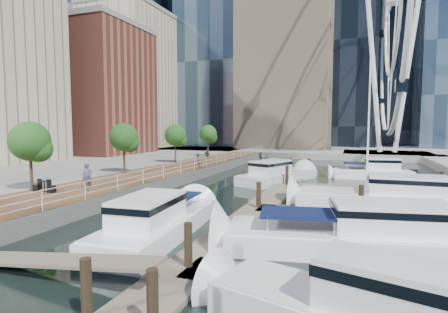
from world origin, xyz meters
TOP-DOWN VIEW (x-y plane):
  - ground at (0.00, 0.00)m, footprint 520.00×520.00m
  - boardwalk at (-9.00, 15.00)m, footprint 6.00×60.00m
  - seawall at (-6.00, 15.00)m, footprint 0.25×60.00m
  - land_far at (0.00, 102.00)m, footprint 200.00×114.00m
  - pier at (14.00, 52.00)m, footprint 14.00×12.00m
  - railing at (-6.10, 15.00)m, footprint 0.10×60.00m
  - floating_docks at (7.97, 9.98)m, footprint 16.00×34.00m
  - midrise_condos at (-33.57, 26.82)m, footprint 19.00×67.00m
  - ferris_wheel at (14.00, 52.00)m, footprint 5.80×45.60m
  - street_trees at (-11.40, 14.00)m, footprint 2.60×42.60m
  - yacht_foreground at (8.73, 2.26)m, footprint 12.30×5.35m
  - pedestrian_near at (-8.09, 5.44)m, footprint 0.75×0.79m
  - pedestrian_mid at (-6.50, 19.61)m, footprint 0.76×0.89m
  - pedestrian_far at (-8.47, 26.76)m, footprint 0.97×0.58m
  - moored_yachts at (9.36, 11.16)m, footprint 22.34×33.15m

SIDE VIEW (x-z plane):
  - ground at x=0.00m, z-range 0.00..0.00m
  - yacht_foreground at x=8.73m, z-range -1.07..1.07m
  - moored_yachts at x=9.36m, z-range -5.75..5.75m
  - floating_docks at x=7.97m, z-range -0.81..1.79m
  - boardwalk at x=-9.00m, z-range 0.00..1.00m
  - seawall at x=-6.00m, z-range 0.00..1.00m
  - land_far at x=0.00m, z-range 0.00..1.00m
  - pier at x=14.00m, z-range 0.00..1.00m
  - railing at x=-6.10m, z-range 1.00..2.05m
  - pedestrian_far at x=-8.47m, z-range 1.00..2.54m
  - pedestrian_mid at x=-6.50m, z-range 1.00..2.58m
  - pedestrian_near at x=-8.09m, z-range 1.00..2.83m
  - street_trees at x=-11.40m, z-range 1.99..6.59m
  - midrise_condos at x=-33.57m, z-range -0.58..27.42m
  - ferris_wheel at x=14.00m, z-range 2.02..49.82m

